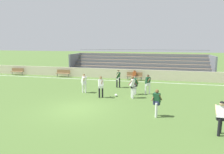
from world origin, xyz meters
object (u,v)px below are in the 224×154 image
(bench_far_right, at_px, (17,71))
(player_dark_pressing_high, at_px, (118,77))
(player_dark_wide_left, at_px, (157,100))
(player_dark_deep_cover, at_px, (135,83))
(spectator_seated, at_px, (134,74))
(bench_near_wall_gap, at_px, (135,75))
(player_dark_wide_right, at_px, (148,82))
(bleacher_stand, at_px, (138,64))
(player_white_on_ball, at_px, (132,85))
(player_white_overlapping, at_px, (84,82))
(player_white_challenging, at_px, (221,115))
(bench_centre_sideline, at_px, (63,73))
(player_white_dropping_back, at_px, (101,85))
(soccer_ball, at_px, (116,95))

(bench_far_right, distance_m, player_dark_pressing_high, 15.40)
(player_dark_wide_left, bearing_deg, player_dark_pressing_high, 118.40)
(player_dark_deep_cover, bearing_deg, spectator_seated, 97.97)
(player_dark_pressing_high, bearing_deg, player_dark_wide_left, -61.60)
(bench_near_wall_gap, bearing_deg, spectator_seated, -90.00)
(spectator_seated, height_order, player_dark_wide_right, player_dark_wide_right)
(bleacher_stand, height_order, spectator_seated, bleacher_stand)
(bleacher_stand, xyz_separation_m, player_dark_pressing_high, (-1.06, -7.69, -0.43))
(player_white_on_ball, xyz_separation_m, player_dark_wide_left, (1.94, -3.63, -0.06))
(player_white_overlapping, height_order, player_dark_wide_left, player_white_overlapping)
(player_white_on_ball, bearing_deg, bleacher_stand, 94.03)
(player_dark_deep_cover, distance_m, player_white_challenging, 8.08)
(bench_centre_sideline, height_order, player_dark_wide_left, player_dark_wide_left)
(bench_far_right, distance_m, player_dark_wide_left, 21.72)
(spectator_seated, distance_m, player_white_on_ball, 7.63)
(player_white_dropping_back, bearing_deg, player_white_on_ball, 10.93)
(player_white_on_ball, distance_m, player_white_challenging, 7.26)
(bench_near_wall_gap, xyz_separation_m, player_dark_wide_right, (1.91, -6.17, 0.45))
(spectator_seated, relative_size, player_dark_pressing_high, 0.71)
(bench_centre_sideline, height_order, player_white_dropping_back, player_white_dropping_back)
(bench_far_right, bearing_deg, player_dark_wide_right, -19.22)
(bench_far_right, xyz_separation_m, player_dark_deep_cover, (16.68, -6.56, 0.41))
(spectator_seated, xyz_separation_m, player_dark_deep_cover, (0.90, -6.45, 0.26))
(player_dark_wide_left, bearing_deg, bench_centre_sideline, 136.19)
(player_white_overlapping, height_order, player_white_challenging, player_white_challenging)
(spectator_seated, distance_m, player_dark_pressing_high, 4.36)
(bench_far_right, relative_size, spectator_seated, 1.49)
(player_dark_wide_left, bearing_deg, player_white_on_ball, 118.09)
(player_white_overlapping, bearing_deg, player_dark_wide_left, -34.70)
(player_dark_wide_left, bearing_deg, spectator_seated, 103.85)
(soccer_ball, bearing_deg, spectator_seated, 86.11)
(player_dark_deep_cover, relative_size, player_dark_wide_left, 0.99)
(player_dark_wide_right, xyz_separation_m, soccer_ball, (-2.42, -1.40, -0.89))
(player_dark_wide_right, bearing_deg, player_white_overlapping, -171.10)
(bench_far_right, height_order, player_white_challenging, player_white_challenging)
(bleacher_stand, bearing_deg, bench_far_right, -168.05)
(bench_near_wall_gap, bearing_deg, player_white_on_ball, -83.88)
(spectator_seated, bearing_deg, player_dark_wide_right, -72.47)
(player_white_dropping_back, bearing_deg, player_dark_wide_right, 29.56)
(player_dark_wide_right, bearing_deg, soccer_ball, -149.93)
(bench_far_right, bearing_deg, player_white_overlapping, -29.64)
(player_dark_deep_cover, bearing_deg, soccer_ball, -144.50)
(player_white_on_ball, bearing_deg, bench_centre_sideline, 142.05)
(bleacher_stand, relative_size, player_dark_wide_left, 10.90)
(player_white_on_ball, distance_m, player_white_overlapping, 4.34)
(player_dark_deep_cover, relative_size, soccer_ball, 7.37)
(bleacher_stand, height_order, player_white_challenging, bleacher_stand)
(bleacher_stand, bearing_deg, player_white_on_ball, -85.97)
(bleacher_stand, distance_m, bench_far_right, 16.20)
(player_white_dropping_back, height_order, player_white_challenging, player_white_dropping_back)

